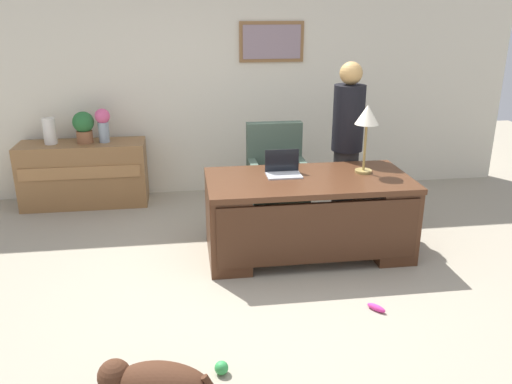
{
  "coord_description": "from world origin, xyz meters",
  "views": [
    {
      "loc": [
        -0.64,
        -3.83,
        2.24
      ],
      "look_at": [
        -0.05,
        0.3,
        0.75
      ],
      "focal_mm": 36.8,
      "sensor_mm": 36.0,
      "label": 1
    }
  ],
  "objects_px": {
    "dog_toy_ball": "(221,368)",
    "dog_toy_bone": "(376,308)",
    "desk": "(308,213)",
    "desk_lamp": "(367,119)",
    "vase_with_flowers": "(103,123)",
    "credenza": "(84,174)",
    "person_standing": "(347,144)",
    "armchair": "(276,178)",
    "potted_plant": "(84,126)",
    "laptop": "(283,169)",
    "vase_empty": "(50,131)"
  },
  "relations": [
    {
      "from": "credenza",
      "to": "vase_with_flowers",
      "type": "xyz_separation_m",
      "value": [
        0.27,
        0.0,
        0.6
      ]
    },
    {
      "from": "credenza",
      "to": "person_standing",
      "type": "height_order",
      "value": "person_standing"
    },
    {
      "from": "person_standing",
      "to": "laptop",
      "type": "distance_m",
      "value": 0.92
    },
    {
      "from": "desk",
      "to": "dog_toy_ball",
      "type": "relative_size",
      "value": 20.77
    },
    {
      "from": "person_standing",
      "to": "vase_empty",
      "type": "relative_size",
      "value": 5.81
    },
    {
      "from": "vase_with_flowers",
      "to": "desk",
      "type": "bearing_deg",
      "value": -39.37
    },
    {
      "from": "desk",
      "to": "dog_toy_bone",
      "type": "relative_size",
      "value": 11.88
    },
    {
      "from": "laptop",
      "to": "desk",
      "type": "bearing_deg",
      "value": -36.33
    },
    {
      "from": "credenza",
      "to": "armchair",
      "type": "distance_m",
      "value": 2.29
    },
    {
      "from": "vase_with_flowers",
      "to": "laptop",
      "type": "bearing_deg",
      "value": -39.72
    },
    {
      "from": "desk",
      "to": "vase_with_flowers",
      "type": "xyz_separation_m",
      "value": [
        -2.02,
        1.66,
        0.56
      ]
    },
    {
      "from": "laptop",
      "to": "vase_with_flowers",
      "type": "bearing_deg",
      "value": 140.28
    },
    {
      "from": "armchair",
      "to": "dog_toy_bone",
      "type": "bearing_deg",
      "value": -77.01
    },
    {
      "from": "desk",
      "to": "vase_empty",
      "type": "distance_m",
      "value": 3.14
    },
    {
      "from": "credenza",
      "to": "vase_empty",
      "type": "xyz_separation_m",
      "value": [
        -0.32,
        0.0,
        0.52
      ]
    },
    {
      "from": "desk",
      "to": "dog_toy_ball",
      "type": "height_order",
      "value": "desk"
    },
    {
      "from": "desk",
      "to": "laptop",
      "type": "relative_size",
      "value": 5.85
    },
    {
      "from": "credenza",
      "to": "laptop",
      "type": "relative_size",
      "value": 4.47
    },
    {
      "from": "person_standing",
      "to": "vase_with_flowers",
      "type": "xyz_separation_m",
      "value": [
        -2.57,
        1.0,
        0.08
      ]
    },
    {
      "from": "desk_lamp",
      "to": "vase_empty",
      "type": "height_order",
      "value": "desk_lamp"
    },
    {
      "from": "credenza",
      "to": "person_standing",
      "type": "relative_size",
      "value": 0.83
    },
    {
      "from": "potted_plant",
      "to": "dog_toy_bone",
      "type": "relative_size",
      "value": 2.29
    },
    {
      "from": "potted_plant",
      "to": "dog_toy_ball",
      "type": "distance_m",
      "value": 3.65
    },
    {
      "from": "credenza",
      "to": "laptop",
      "type": "height_order",
      "value": "laptop"
    },
    {
      "from": "vase_with_flowers",
      "to": "potted_plant",
      "type": "xyz_separation_m",
      "value": [
        -0.22,
        0.0,
        -0.03
      ]
    },
    {
      "from": "person_standing",
      "to": "desk_lamp",
      "type": "bearing_deg",
      "value": -90.1
    },
    {
      "from": "dog_toy_ball",
      "to": "dog_toy_bone",
      "type": "distance_m",
      "value": 1.37
    },
    {
      "from": "armchair",
      "to": "potted_plant",
      "type": "distance_m",
      "value": 2.28
    },
    {
      "from": "vase_with_flowers",
      "to": "dog_toy_bone",
      "type": "distance_m",
      "value": 3.7
    },
    {
      "from": "armchair",
      "to": "potted_plant",
      "type": "bearing_deg",
      "value": 159.6
    },
    {
      "from": "vase_with_flowers",
      "to": "dog_toy_ball",
      "type": "distance_m",
      "value": 3.58
    },
    {
      "from": "person_standing",
      "to": "dog_toy_bone",
      "type": "xyz_separation_m",
      "value": [
        -0.25,
        -1.72,
        -0.87
      ]
    },
    {
      "from": "desk_lamp",
      "to": "vase_empty",
      "type": "relative_size",
      "value": 2.17
    },
    {
      "from": "dog_toy_bone",
      "to": "vase_empty",
      "type": "bearing_deg",
      "value": 137.06
    },
    {
      "from": "desk",
      "to": "desk_lamp",
      "type": "xyz_separation_m",
      "value": [
        0.55,
        0.12,
        0.85
      ]
    },
    {
      "from": "credenza",
      "to": "vase_empty",
      "type": "bearing_deg",
      "value": 179.75
    },
    {
      "from": "credenza",
      "to": "armchair",
      "type": "xyz_separation_m",
      "value": [
        2.15,
        -0.78,
        0.1
      ]
    },
    {
      "from": "desk",
      "to": "desk_lamp",
      "type": "distance_m",
      "value": 1.02
    },
    {
      "from": "dog_toy_ball",
      "to": "dog_toy_bone",
      "type": "xyz_separation_m",
      "value": [
        1.25,
        0.57,
        -0.02
      ]
    },
    {
      "from": "desk_lamp",
      "to": "potted_plant",
      "type": "height_order",
      "value": "desk_lamp"
    },
    {
      "from": "credenza",
      "to": "person_standing",
      "type": "xyz_separation_m",
      "value": [
        2.84,
        -1.0,
        0.52
      ]
    },
    {
      "from": "potted_plant",
      "to": "laptop",
      "type": "bearing_deg",
      "value": -36.58
    },
    {
      "from": "vase_empty",
      "to": "potted_plant",
      "type": "height_order",
      "value": "potted_plant"
    },
    {
      "from": "vase_with_flowers",
      "to": "dog_toy_ball",
      "type": "height_order",
      "value": "vase_with_flowers"
    },
    {
      "from": "desk",
      "to": "desk_lamp",
      "type": "relative_size",
      "value": 2.92
    },
    {
      "from": "desk",
      "to": "laptop",
      "type": "bearing_deg",
      "value": 143.67
    },
    {
      "from": "person_standing",
      "to": "laptop",
      "type": "relative_size",
      "value": 5.37
    },
    {
      "from": "desk",
      "to": "desk_lamp",
      "type": "height_order",
      "value": "desk_lamp"
    },
    {
      "from": "desk",
      "to": "potted_plant",
      "type": "distance_m",
      "value": 2.84
    },
    {
      "from": "desk_lamp",
      "to": "laptop",
      "type": "bearing_deg",
      "value": 177.07
    }
  ]
}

